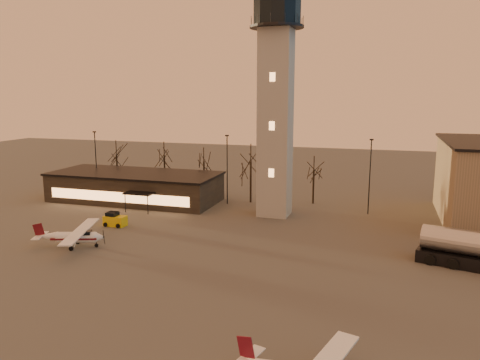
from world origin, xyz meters
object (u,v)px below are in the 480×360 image
object	(u,v)px
terminal	(135,186)
fuel_truck	(471,253)
service_cart	(115,221)
cessna_rear	(78,239)
control_tower	(276,91)

from	to	relation	value
terminal	fuel_truck	size ratio (longest dim) A/B	2.58
terminal	service_cart	bearing A→B (deg)	-70.88
terminal	cessna_rear	xyz separation A→B (m)	(5.26, -21.32, -1.24)
terminal	service_cart	size ratio (longest dim) A/B	9.28
fuel_truck	service_cart	size ratio (longest dim) A/B	3.60
terminal	cessna_rear	bearing A→B (deg)	-76.14
fuel_truck	service_cart	distance (m)	39.47
service_cart	cessna_rear	bearing A→B (deg)	-82.50
service_cart	control_tower	bearing A→B (deg)	34.55
control_tower	cessna_rear	bearing A→B (deg)	-130.86
terminal	fuel_truck	world-z (taller)	terminal
control_tower	service_cart	world-z (taller)	control_tower
control_tower	terminal	world-z (taller)	control_tower
terminal	control_tower	bearing A→B (deg)	-5.15
control_tower	fuel_truck	size ratio (longest dim) A/B	3.31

